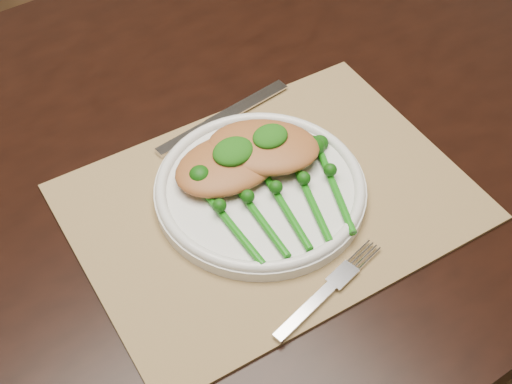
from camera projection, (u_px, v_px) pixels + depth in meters
floor at (151, 371)px, 1.55m from camera, size 4.00×4.00×0.00m
dining_table at (213, 303)px, 1.22m from camera, size 1.66×1.02×0.75m
placemat at (271, 202)px, 0.88m from camera, size 0.51×0.41×0.00m
dinner_plate at (260, 188)px, 0.88m from camera, size 0.26×0.26×0.02m
knife at (211, 124)px, 0.96m from camera, size 0.22×0.02×0.01m
fork at (335, 283)px, 0.79m from camera, size 0.17×0.04×0.01m
chicken_fillet_left at (229, 164)px, 0.88m from camera, size 0.15×0.12×0.03m
chicken_fillet_right at (263, 147)px, 0.89m from camera, size 0.17×0.17×0.03m
pesto_dollop_left at (233, 151)px, 0.87m from camera, size 0.05×0.05×0.02m
pesto_dollop_right at (270, 136)px, 0.88m from camera, size 0.05×0.04×0.02m
broccolini_bundle at (283, 205)px, 0.85m from camera, size 0.20×0.22×0.04m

